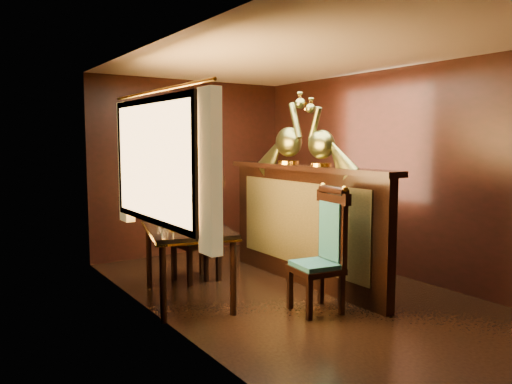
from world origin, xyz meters
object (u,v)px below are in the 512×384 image
peacock_left (322,132)px  dining_table (186,233)px  chair_left (326,245)px  peacock_right (289,129)px  chair_right (205,222)px

peacock_left → dining_table: bearing=160.6°
dining_table → chair_left: size_ratio=1.20×
peacock_left → peacock_right: bearing=90.0°
dining_table → chair_left: chair_left is taller
peacock_right → chair_left: bearing=-109.4°
dining_table → chair_right: 0.80m
chair_left → peacock_left: peacock_left is taller
chair_left → peacock_right: size_ratio=1.48×
dining_table → peacock_right: peacock_right is taller
chair_right → peacock_left: size_ratio=1.75×
chair_right → peacock_right: bearing=-33.9°
peacock_left → peacock_right: 0.58m
peacock_right → dining_table: bearing=-176.1°
peacock_left → peacock_right: peacock_right is taller
chair_left → peacock_left: (0.39, 0.54, 1.10)m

